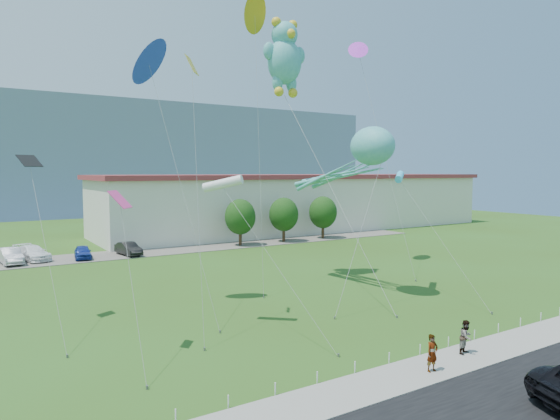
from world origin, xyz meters
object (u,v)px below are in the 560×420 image
object	(u,v)px
pedestrian_left	(432,353)
pedestrian_right	(466,337)
parked_car_blue	(83,252)
octopus_kite	(357,160)
parked_car_white	(32,253)
teddy_bear_kite	(285,56)
warehouse	(304,202)
parked_car_black	(129,249)
parked_car_silver	(10,256)

from	to	relation	value
pedestrian_left	pedestrian_right	bearing A→B (deg)	13.19
parked_car_blue	octopus_kite	size ratio (longest dim) A/B	0.32
pedestrian_right	octopus_kite	size ratio (longest dim) A/B	0.14
pedestrian_left	pedestrian_right	world-z (taller)	pedestrian_left
parked_car_white	teddy_bear_kite	world-z (taller)	teddy_bear_kite
pedestrian_left	octopus_kite	bearing A→B (deg)	64.31
warehouse	pedestrian_right	size ratio (longest dim) A/B	38.78
parked_car_black	parked_car_blue	bearing A→B (deg)	166.66
parked_car_white	pedestrian_right	bearing A→B (deg)	-86.84
parked_car_blue	teddy_bear_kite	xyz separation A→B (m)	(11.67, -18.60, 16.77)
pedestrian_right	pedestrian_left	bearing A→B (deg)	177.41
warehouse	octopus_kite	size ratio (longest dim) A/B	5.26
parked_car_white	octopus_kite	xyz separation A→B (m)	(17.95, -26.39, 8.65)
parked_car_silver	octopus_kite	bearing A→B (deg)	-58.68
parked_car_silver	octopus_kite	xyz separation A→B (m)	(19.90, -25.46, 8.62)
parked_car_black	teddy_bear_kite	world-z (taller)	teddy_bear_kite
parked_car_silver	parked_car_black	bearing A→B (deg)	-11.76
pedestrian_right	parked_car_blue	bearing A→B (deg)	91.48
pedestrian_left	parked_car_black	distance (m)	37.20
pedestrian_left	parked_car_white	distance (m)	40.59
teddy_bear_kite	pedestrian_right	bearing A→B (deg)	-95.17
parked_car_blue	parked_car_black	size ratio (longest dim) A/B	0.93
pedestrian_right	octopus_kite	xyz separation A→B (m)	(3.61, 12.00, 8.55)
warehouse	teddy_bear_kite	world-z (taller)	teddy_bear_kite
pedestrian_left	octopus_kite	world-z (taller)	octopus_kite
parked_car_blue	pedestrian_left	bearing A→B (deg)	-71.31
warehouse	parked_car_black	xyz separation A→B (m)	(-28.90, -9.98, -3.40)
pedestrian_left	parked_car_silver	xyz separation A→B (m)	(-13.27, 38.05, -0.09)
parked_car_blue	octopus_kite	distance (m)	29.67
octopus_kite	warehouse	bearing A→B (deg)	60.34
parked_car_silver	parked_car_black	xyz separation A→B (m)	(10.64, -0.94, -0.08)
parked_car_black	octopus_kite	xyz separation A→B (m)	(9.26, -24.52, 8.71)
parked_car_white	octopus_kite	size ratio (longest dim) A/B	0.43
teddy_bear_kite	parked_car_white	bearing A→B (deg)	128.49
pedestrian_left	parked_car_white	xyz separation A→B (m)	(-11.33, 38.98, -0.12)
parked_car_blue	teddy_bear_kite	distance (m)	27.63
parked_car_black	warehouse	bearing A→B (deg)	10.33
warehouse	parked_car_silver	distance (m)	40.69
parked_car_silver	parked_car_black	world-z (taller)	parked_car_silver
parked_car_blue	pedestrian_right	bearing A→B (deg)	-66.71
pedestrian_left	parked_car_white	bearing A→B (deg)	108.26
warehouse	pedestrian_left	bearing A→B (deg)	-119.15
parked_car_silver	teddy_bear_kite	distance (m)	31.11
parked_car_silver	warehouse	bearing A→B (deg)	6.19
warehouse	parked_car_blue	distance (m)	34.81
warehouse	parked_car_white	world-z (taller)	warehouse
warehouse	parked_car_silver	size ratio (longest dim) A/B	13.43
parked_car_black	teddy_bear_kite	distance (m)	25.82
warehouse	teddy_bear_kite	distance (m)	37.97
parked_car_silver	parked_car_blue	distance (m)	6.29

